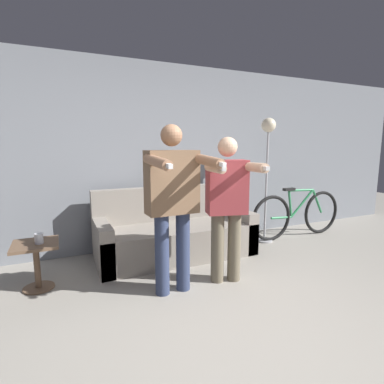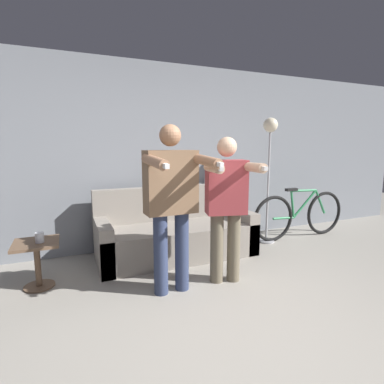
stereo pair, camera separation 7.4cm
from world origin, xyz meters
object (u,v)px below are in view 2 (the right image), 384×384
object	(u,v)px
floor_lamp	(270,146)
bicycle	(300,215)
cat	(167,181)
person_right	(227,201)
couch	(176,234)
cup	(39,237)
side_table	(37,255)
person_left	(172,197)

from	to	relation	value
floor_lamp	bicycle	size ratio (longest dim) A/B	1.06
cat	person_right	bearing A→B (deg)	-79.60
couch	cup	bearing A→B (deg)	-167.59
cup	couch	bearing A→B (deg)	12.41
couch	person_right	world-z (taller)	person_right
side_table	cat	bearing A→B (deg)	20.79
couch	bicycle	bearing A→B (deg)	-1.13
couch	cat	distance (m)	0.75
cup	bicycle	size ratio (longest dim) A/B	0.06
couch	bicycle	xyz separation A→B (m)	(2.08, -0.04, 0.09)
couch	cup	size ratio (longest dim) A/B	19.62
cup	bicycle	xyz separation A→B (m)	(3.67, 0.31, -0.17)
person_left	bicycle	xyz separation A→B (m)	(2.46, 0.92, -0.60)
couch	bicycle	size ratio (longest dim) A/B	1.17
side_table	bicycle	xyz separation A→B (m)	(3.71, 0.27, 0.02)
person_right	cup	size ratio (longest dim) A/B	14.85
floor_lamp	side_table	size ratio (longest dim) A/B	3.82
person_left	floor_lamp	size ratio (longest dim) A/B	0.89
person_left	bicycle	distance (m)	2.70
person_left	side_table	size ratio (longest dim) A/B	3.40
side_table	floor_lamp	bearing A→B (deg)	5.66
bicycle	person_right	bearing A→B (deg)	-153.66
cup	bicycle	bearing A→B (deg)	4.82
couch	cat	xyz separation A→B (m)	(-0.01, 0.30, 0.69)
couch	floor_lamp	size ratio (longest dim) A/B	1.10
person_right	bicycle	bearing A→B (deg)	40.52
floor_lamp	bicycle	bearing A→B (deg)	-3.07
person_left	floor_lamp	bearing A→B (deg)	25.19
floor_lamp	bicycle	world-z (taller)	floor_lamp
cup	person_right	bearing A→B (deg)	-18.67
cat	bicycle	xyz separation A→B (m)	(2.09, -0.34, -0.60)
person_left	bicycle	bearing A→B (deg)	18.46
couch	cup	world-z (taller)	couch
person_right	cat	bearing A→B (deg)	114.57
person_right	cup	world-z (taller)	person_right
couch	person_right	distance (m)	1.16
cat	floor_lamp	world-z (taller)	floor_lamp
couch	cat	size ratio (longest dim) A/B	4.72
cup	bicycle	distance (m)	3.69
side_table	bicycle	world-z (taller)	bicycle
person_right	floor_lamp	world-z (taller)	floor_lamp
cat	bicycle	size ratio (longest dim) A/B	0.25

